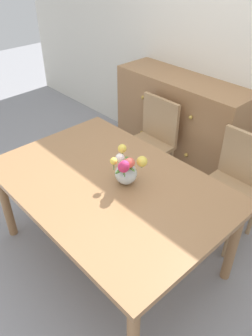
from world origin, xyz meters
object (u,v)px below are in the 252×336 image
object	(u,v)px
chair_right	(234,181)
flower_vase	(126,169)
dining_table	(110,190)
dresser	(179,125)
chair_left	(151,139)

from	to	relation	value
chair_right	flower_vase	xyz separation A→B (m)	(-0.36, -0.83, 0.33)
dining_table	flower_vase	distance (m)	0.23
dining_table	dresser	bearing A→B (deg)	109.47
chair_left	dresser	distance (m)	0.43
dining_table	chair_left	world-z (taller)	chair_left
dining_table	flower_vase	xyz separation A→B (m)	(0.09, 0.07, 0.20)
chair_right	dresser	xyz separation A→B (m)	(-0.92, 0.43, -0.02)
dining_table	flower_vase	world-z (taller)	flower_vase
chair_right	dresser	bearing A→B (deg)	-24.96
chair_left	dresser	bearing A→B (deg)	-87.30
dining_table	dresser	size ratio (longest dim) A/B	1.18
chair_right	dresser	size ratio (longest dim) A/B	0.64
dining_table	flower_vase	bearing A→B (deg)	38.76
chair_right	flower_vase	distance (m)	0.96
dresser	flower_vase	xyz separation A→B (m)	(0.56, -1.26, 0.35)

